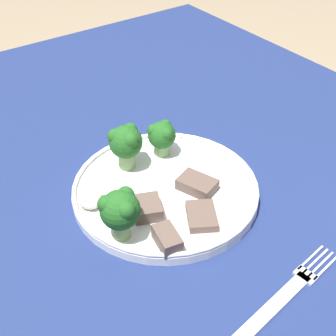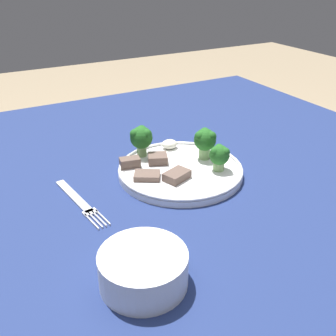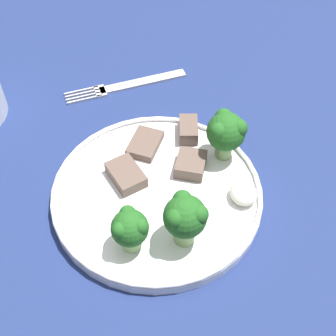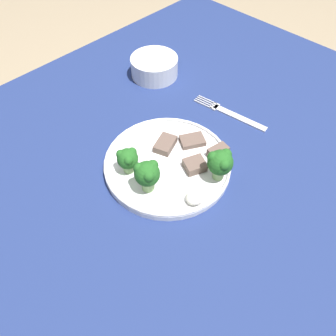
# 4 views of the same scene
# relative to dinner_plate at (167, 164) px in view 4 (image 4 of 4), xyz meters

# --- Properties ---
(ground_plane) EXTENTS (8.00, 8.00, 0.00)m
(ground_plane) POSITION_rel_dinner_plate_xyz_m (0.03, -0.04, -0.73)
(ground_plane) COLOR #9E896B
(table) EXTENTS (1.19, 1.03, 0.72)m
(table) POSITION_rel_dinner_plate_xyz_m (0.03, -0.04, -0.10)
(table) COLOR navy
(table) RESTS_ON ground_plane
(dinner_plate) EXTENTS (0.25, 0.25, 0.02)m
(dinner_plate) POSITION_rel_dinner_plate_xyz_m (0.00, 0.00, 0.00)
(dinner_plate) COLOR white
(dinner_plate) RESTS_ON table
(fork) EXTENTS (0.04, 0.18, 0.00)m
(fork) POSITION_rel_dinner_plate_xyz_m (0.21, 0.01, -0.01)
(fork) COLOR silver
(fork) RESTS_ON table
(cream_bowl) EXTENTS (0.12, 0.12, 0.05)m
(cream_bowl) POSITION_rel_dinner_plate_xyz_m (0.19, 0.24, 0.01)
(cream_bowl) COLOR white
(cream_bowl) RESTS_ON table
(broccoli_floret_near_rim_left) EXTENTS (0.04, 0.04, 0.05)m
(broccoli_floret_near_rim_left) POSITION_rel_dinner_plate_xyz_m (-0.06, 0.04, 0.03)
(broccoli_floret_near_rim_left) COLOR #7FA866
(broccoli_floret_near_rim_left) RESTS_ON dinner_plate
(broccoli_floret_center_left) EXTENTS (0.05, 0.05, 0.06)m
(broccoli_floret_center_left) POSITION_rel_dinner_plate_xyz_m (0.04, -0.09, 0.04)
(broccoli_floret_center_left) COLOR #7FA866
(broccoli_floret_center_left) RESTS_ON dinner_plate
(broccoli_floret_back_left) EXTENTS (0.05, 0.05, 0.07)m
(broccoli_floret_back_left) POSITION_rel_dinner_plate_xyz_m (-0.07, -0.02, 0.04)
(broccoli_floret_back_left) COLOR #7FA866
(broccoli_floret_back_left) RESTS_ON dinner_plate
(meat_slice_front_slice) EXTENTS (0.06, 0.05, 0.02)m
(meat_slice_front_slice) POSITION_rel_dinner_plate_xyz_m (0.02, 0.03, 0.01)
(meat_slice_front_slice) COLOR brown
(meat_slice_front_slice) RESTS_ON dinner_plate
(meat_slice_middle_slice) EXTENTS (0.06, 0.05, 0.01)m
(meat_slice_middle_slice) POSITION_rel_dinner_plate_xyz_m (0.07, 0.00, 0.01)
(meat_slice_middle_slice) COLOR brown
(meat_slice_middle_slice) RESTS_ON dinner_plate
(meat_slice_rear_slice) EXTENTS (0.05, 0.05, 0.02)m
(meat_slice_rear_slice) POSITION_rel_dinner_plate_xyz_m (0.02, -0.05, 0.01)
(meat_slice_rear_slice) COLOR brown
(meat_slice_rear_slice) RESTS_ON dinner_plate
(meat_slice_edge_slice) EXTENTS (0.04, 0.03, 0.02)m
(meat_slice_edge_slice) POSITION_rel_dinner_plate_xyz_m (0.08, -0.06, 0.01)
(meat_slice_edge_slice) COLOR brown
(meat_slice_edge_slice) RESTS_ON dinner_plate
(sauce_dollop) EXTENTS (0.03, 0.03, 0.02)m
(sauce_dollop) POSITION_rel_dinner_plate_xyz_m (-0.03, -0.10, 0.01)
(sauce_dollop) COLOR silver
(sauce_dollop) RESTS_ON dinner_plate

